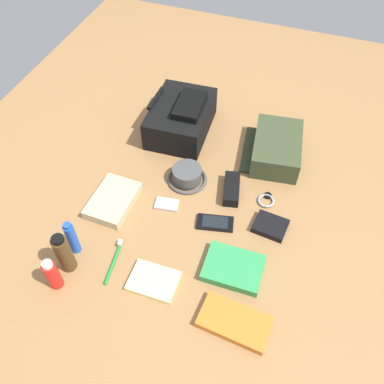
{
  "coord_description": "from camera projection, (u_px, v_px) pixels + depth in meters",
  "views": [
    {
      "loc": [
        -0.87,
        -0.32,
        1.17
      ],
      "look_at": [
        0.0,
        0.0,
        0.04
      ],
      "focal_mm": 38.46,
      "sensor_mm": 36.0,
      "label": 1
    }
  ],
  "objects": [
    {
      "name": "ground_plane",
      "position": [
        192.0,
        201.0,
        1.51
      ],
      "size": [
        2.64,
        2.02,
        0.02
      ],
      "primitive_type": "cube",
      "color": "#986D41",
      "rests_on": "ground"
    },
    {
      "name": "backpack",
      "position": [
        181.0,
        118.0,
        1.68
      ],
      "size": [
        0.33,
        0.25,
        0.16
      ],
      "color": "black",
      "rests_on": "ground_plane"
    },
    {
      "name": "toiletry_pouch",
      "position": [
        276.0,
        148.0,
        1.6
      ],
      "size": [
        0.29,
        0.25,
        0.1
      ],
      "color": "#384228",
      "rests_on": "ground_plane"
    },
    {
      "name": "bucket_hat",
      "position": [
        187.0,
        176.0,
        1.54
      ],
      "size": [
        0.15,
        0.15,
        0.06
      ],
      "color": "#484848",
      "rests_on": "ground_plane"
    },
    {
      "name": "sunscreen_spray",
      "position": [
        52.0,
        274.0,
        1.24
      ],
      "size": [
        0.04,
        0.04,
        0.13
      ],
      "color": "red",
      "rests_on": "ground_plane"
    },
    {
      "name": "cologne_bottle",
      "position": [
        64.0,
        253.0,
        1.26
      ],
      "size": [
        0.05,
        0.05,
        0.16
      ],
      "color": "#473319",
      "rests_on": "ground_plane"
    },
    {
      "name": "deodorant_spray",
      "position": [
        72.0,
        238.0,
        1.31
      ],
      "size": [
        0.03,
        0.03,
        0.14
      ],
      "color": "blue",
      "rests_on": "ground_plane"
    },
    {
      "name": "paperback_novel",
      "position": [
        234.0,
        322.0,
        1.19
      ],
      "size": [
        0.13,
        0.21,
        0.03
      ],
      "color": "orange",
      "rests_on": "ground_plane"
    },
    {
      "name": "travel_guidebook",
      "position": [
        233.0,
        268.0,
        1.3
      ],
      "size": [
        0.14,
        0.19,
        0.03
      ],
      "color": "#2D934C",
      "rests_on": "ground_plane"
    },
    {
      "name": "cell_phone",
      "position": [
        215.0,
        223.0,
        1.42
      ],
      "size": [
        0.09,
        0.14,
        0.01
      ],
      "color": "black",
      "rests_on": "ground_plane"
    },
    {
      "name": "media_player",
      "position": [
        167.0,
        204.0,
        1.48
      ],
      "size": [
        0.06,
        0.09,
        0.01
      ],
      "color": "#B7B7BC",
      "rests_on": "ground_plane"
    },
    {
      "name": "wristwatch",
      "position": [
        266.0,
        200.0,
        1.49
      ],
      "size": [
        0.07,
        0.06,
        0.01
      ],
      "color": "#99999E",
      "rests_on": "ground_plane"
    },
    {
      "name": "toothbrush",
      "position": [
        115.0,
        259.0,
        1.33
      ],
      "size": [
        0.16,
        0.03,
        0.02
      ],
      "color": "#198C33",
      "rests_on": "ground_plane"
    },
    {
      "name": "wallet",
      "position": [
        270.0,
        226.0,
        1.41
      ],
      "size": [
        0.1,
        0.12,
        0.02
      ],
      "primitive_type": "cube",
      "rotation": [
        0.0,
        0.0,
        -0.1
      ],
      "color": "black",
      "rests_on": "ground_plane"
    },
    {
      "name": "notepad",
      "position": [
        155.0,
        281.0,
        1.28
      ],
      "size": [
        0.11,
        0.15,
        0.02
      ],
      "primitive_type": "cube",
      "rotation": [
        0.0,
        0.0,
        0.02
      ],
      "color": "beige",
      "rests_on": "ground_plane"
    },
    {
      "name": "folded_towel",
      "position": [
        113.0,
        200.0,
        1.47
      ],
      "size": [
        0.2,
        0.15,
        0.04
      ],
      "primitive_type": "cube",
      "rotation": [
        0.0,
        0.0,
        -0.03
      ],
      "color": "#C6B289",
      "rests_on": "ground_plane"
    },
    {
      "name": "sunglasses_case",
      "position": [
        231.0,
        189.0,
        1.5
      ],
      "size": [
        0.15,
        0.09,
        0.04
      ],
      "primitive_type": "cube",
      "rotation": [
        0.0,
        0.0,
        0.23
      ],
      "color": "black",
      "rests_on": "ground_plane"
    }
  ]
}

